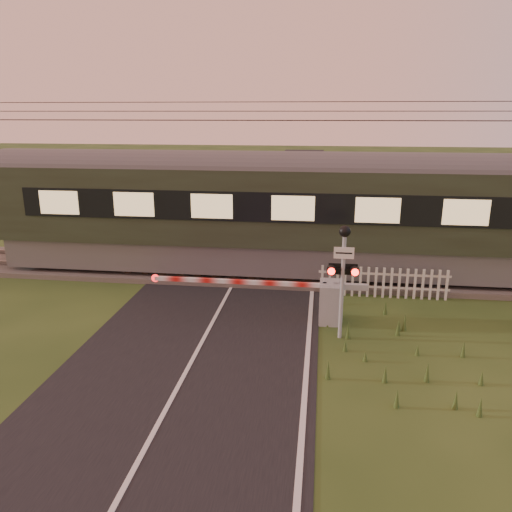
# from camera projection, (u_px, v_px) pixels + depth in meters

# --- Properties ---
(ground) EXTENTS (160.00, 160.00, 0.00)m
(ground) POSITION_uv_depth(u_px,v_px,m) (196.00, 353.00, 12.40)
(ground) COLOR #243C17
(ground) RESTS_ON ground
(road) EXTENTS (6.00, 140.00, 0.03)m
(road) POSITION_uv_depth(u_px,v_px,m) (195.00, 357.00, 12.17)
(road) COLOR black
(road) RESTS_ON ground
(track_bed) EXTENTS (140.00, 3.40, 0.39)m
(track_bed) POSITION_uv_depth(u_px,v_px,m) (239.00, 271.00, 18.57)
(track_bed) COLOR #47423D
(track_bed) RESTS_ON ground
(overhead_wires) EXTENTS (120.00, 0.62, 0.62)m
(overhead_wires) POSITION_uv_depth(u_px,v_px,m) (237.00, 113.00, 17.00)
(overhead_wires) COLOR black
(overhead_wires) RESTS_ON ground
(boom_gate) EXTENTS (6.27, 0.89, 1.18)m
(boom_gate) POSITION_uv_depth(u_px,v_px,m) (321.00, 300.00, 14.18)
(boom_gate) COLOR gray
(boom_gate) RESTS_ON ground
(crossing_signal) EXTENTS (0.78, 0.34, 3.05)m
(crossing_signal) POSITION_uv_depth(u_px,v_px,m) (343.00, 262.00, 12.68)
(crossing_signal) COLOR gray
(crossing_signal) RESTS_ON ground
(picket_fence) EXTENTS (4.16, 0.08, 1.00)m
(picket_fence) POSITION_uv_depth(u_px,v_px,m) (383.00, 283.00, 16.01)
(picket_fence) COLOR silver
(picket_fence) RESTS_ON ground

